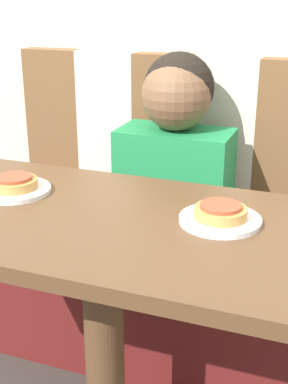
{
  "coord_description": "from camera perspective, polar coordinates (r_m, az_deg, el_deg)",
  "views": [
    {
      "loc": [
        0.49,
        -1.01,
        1.25
      ],
      "look_at": [
        0.0,
        0.28,
        0.72
      ],
      "focal_mm": 50.0,
      "sensor_mm": 36.0,
      "label": 1
    }
  ],
  "objects": [
    {
      "name": "booth_backrest",
      "position": [
        1.93,
        5.25,
        5.54
      ],
      "size": [
        1.33,
        0.08,
        0.6
      ],
      "color": "brown",
      "rests_on": "booth_seat"
    },
    {
      "name": "plate_right",
      "position": [
        1.19,
        8.11,
        -2.96
      ],
      "size": [
        0.18,
        0.18,
        0.01
      ],
      "color": "white",
      "rests_on": "dining_table"
    },
    {
      "name": "dining_table",
      "position": [
        1.28,
        -4.53,
        -7.44
      ],
      "size": [
        1.0,
        0.57,
        0.77
      ],
      "color": "brown",
      "rests_on": "ground_plane"
    },
    {
      "name": "pizza_left",
      "position": [
        1.39,
        -13.71,
        0.99
      ],
      "size": [
        0.12,
        0.12,
        0.03
      ],
      "color": "#C68E47",
      "rests_on": "plate_left"
    },
    {
      "name": "pizza_right",
      "position": [
        1.19,
        8.16,
        -2.07
      ],
      "size": [
        0.12,
        0.12,
        0.03
      ],
      "color": "#C68E47",
      "rests_on": "plate_right"
    },
    {
      "name": "person",
      "position": [
        1.73,
        3.4,
        4.88
      ],
      "size": [
        0.36,
        0.25,
        0.63
      ],
      "color": "#1E8447",
      "rests_on": "booth_seat"
    },
    {
      "name": "plate_left",
      "position": [
        1.39,
        -13.64,
        0.21
      ],
      "size": [
        0.18,
        0.18,
        0.01
      ],
      "color": "white",
      "rests_on": "dining_table"
    },
    {
      "name": "booth_seat",
      "position": [
        1.95,
        3.0,
        -10.95
      ],
      "size": [
        1.33,
        0.51,
        0.44
      ],
      "color": "#5B1919",
      "rests_on": "ground_plane"
    }
  ]
}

